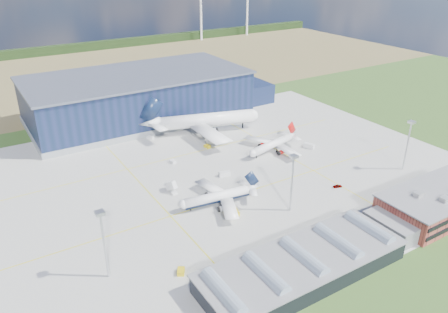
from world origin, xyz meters
TOP-DOWN VIEW (x-y plane):
  - ground at (0.00, 0.00)m, footprint 600.00×600.00m
  - apron at (0.00, 10.00)m, footprint 220.00×160.00m
  - farmland at (0.00, 220.00)m, footprint 600.00×220.00m
  - treeline at (0.00, 300.00)m, footprint 600.00×8.00m
  - hangar at (2.81, 94.80)m, footprint 145.00×62.00m
  - ops_building at (55.01, -60.00)m, footprint 46.00×23.00m
  - glass_concourse at (-6.45, -60.00)m, footprint 78.00×23.00m
  - light_mast_west at (-60.00, -30.00)m, footprint 2.60×2.60m
  - light_mast_center at (10.00, -30.00)m, footprint 2.60×2.60m
  - light_mast_east at (75.00, -30.00)m, footprint 2.60×2.60m
  - airliner_navy at (-11.32, -12.00)m, footprint 38.14×37.50m
  - airliner_red at (36.52, 16.06)m, footprint 41.49×40.92m
  - airliner_widebody at (22.38, 55.00)m, footprint 80.66×79.71m
  - gse_tug_a at (-9.12, -21.28)m, footprint 3.39×4.54m
  - gse_tug_b at (-40.91, -40.23)m, footprint 3.48×3.86m
  - gse_van_a at (3.68, 6.46)m, footprint 5.24×3.26m
  - gse_cart_a at (-9.74, 30.09)m, footprint 2.62×3.39m
  - gse_van_b at (54.99, 9.64)m, footprint 4.28×5.71m
  - gse_tug_c at (12.36, 36.80)m, footprint 2.87×3.62m
  - gse_cart_b at (-7.22, 62.00)m, footprint 3.85×3.98m
  - gse_van_c at (45.82, -46.00)m, footprint 4.98×3.47m
  - airstair at (-21.77, 6.57)m, footprint 3.37×5.49m
  - car_a at (38.09, -26.71)m, footprint 4.05×2.50m
  - car_b at (-1.35, -48.00)m, footprint 3.65×1.90m

SIDE VIEW (x-z plane):
  - ground at x=0.00m, z-range 0.00..0.00m
  - farmland at x=0.00m, z-range -0.01..0.01m
  - apron at x=0.00m, z-range -0.01..0.07m
  - car_b at x=-1.35m, z-range 0.00..1.14m
  - car_a at x=38.09m, z-range 0.00..1.29m
  - gse_cart_a at x=-9.74m, z-range 0.00..1.31m
  - gse_tug_c at x=12.36m, z-range 0.00..1.38m
  - gse_tug_b at x=-40.91m, z-range 0.00..1.39m
  - gse_cart_b at x=-7.22m, z-range 0.00..1.44m
  - gse_tug_a at x=-9.12m, z-range 0.00..1.69m
  - gse_van_a at x=3.68m, z-range 0.00..2.12m
  - gse_van_c at x=45.82m, z-range 0.00..2.17m
  - gse_van_b at x=54.99m, z-range 0.00..2.38m
  - airstair at x=-21.77m, z-range 0.00..3.28m
  - glass_concourse at x=-6.45m, z-range -0.61..7.99m
  - treeline at x=0.00m, z-range 0.00..8.00m
  - ops_building at x=55.01m, z-range -0.66..10.24m
  - airliner_navy at x=-11.32m, z-range 0.00..11.14m
  - airliner_red at x=36.52m, z-range 0.00..11.36m
  - airliner_widebody at x=22.38m, z-range 0.00..21.28m
  - hangar at x=2.81m, z-range -1.43..24.67m
  - light_mast_west at x=-60.00m, z-range 3.93..26.93m
  - light_mast_center at x=10.00m, z-range 3.93..26.93m
  - light_mast_east at x=75.00m, z-range 3.93..26.93m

